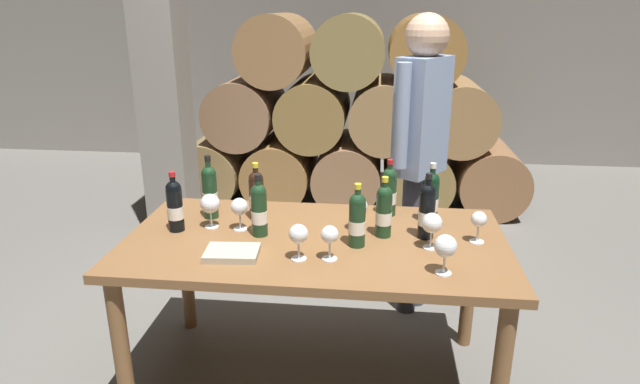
# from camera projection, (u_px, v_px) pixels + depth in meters

# --- Properties ---
(ground_plane) EXTENTS (14.00, 14.00, 0.00)m
(ground_plane) POSITION_uv_depth(u_px,v_px,m) (316.00, 379.00, 2.65)
(ground_plane) COLOR #66635E
(cellar_back_wall) EXTENTS (10.00, 0.24, 2.80)m
(cellar_back_wall) POSITION_uv_depth(u_px,v_px,m) (358.00, 38.00, 6.14)
(cellar_back_wall) COLOR gray
(cellar_back_wall) RESTS_ON ground_plane
(barrel_stack) EXTENTS (3.12, 0.90, 1.69)m
(barrel_stack) POSITION_uv_depth(u_px,v_px,m) (349.00, 122.00, 4.85)
(barrel_stack) COLOR olive
(barrel_stack) RESTS_ON ground_plane
(stone_pillar) EXTENTS (0.32, 0.32, 2.60)m
(stone_pillar) POSITION_uv_depth(u_px,v_px,m) (162.00, 71.00, 3.86)
(stone_pillar) COLOR gray
(stone_pillar) RESTS_ON ground_plane
(dining_table) EXTENTS (1.70, 0.90, 0.76)m
(dining_table) POSITION_uv_depth(u_px,v_px,m) (315.00, 257.00, 2.43)
(dining_table) COLOR brown
(dining_table) RESTS_ON ground_plane
(wine_bottle_0) EXTENTS (0.07, 0.07, 0.31)m
(wine_bottle_0) POSITION_uv_depth(u_px,v_px,m) (210.00, 191.00, 2.60)
(wine_bottle_0) COLOR #19381E
(wine_bottle_0) RESTS_ON dining_table
(wine_bottle_1) EXTENTS (0.07, 0.07, 0.28)m
(wine_bottle_1) POSITION_uv_depth(u_px,v_px,m) (357.00, 219.00, 2.29)
(wine_bottle_1) COLOR #19381E
(wine_bottle_1) RESTS_ON dining_table
(wine_bottle_2) EXTENTS (0.07, 0.07, 0.28)m
(wine_bottle_2) POSITION_uv_depth(u_px,v_px,m) (256.00, 195.00, 2.59)
(wine_bottle_2) COLOR black
(wine_bottle_2) RESTS_ON dining_table
(wine_bottle_3) EXTENTS (0.07, 0.07, 0.28)m
(wine_bottle_3) POSITION_uv_depth(u_px,v_px,m) (384.00, 211.00, 2.39)
(wine_bottle_3) COLOR #19381E
(wine_bottle_3) RESTS_ON dining_table
(wine_bottle_4) EXTENTS (0.07, 0.07, 0.29)m
(wine_bottle_4) POSITION_uv_depth(u_px,v_px,m) (431.00, 197.00, 2.54)
(wine_bottle_4) COLOR black
(wine_bottle_4) RESTS_ON dining_table
(wine_bottle_5) EXTENTS (0.07, 0.07, 0.29)m
(wine_bottle_5) POSITION_uv_depth(u_px,v_px,m) (259.00, 209.00, 2.40)
(wine_bottle_5) COLOR #19381E
(wine_bottle_5) RESTS_ON dining_table
(wine_bottle_6) EXTENTS (0.07, 0.07, 0.28)m
(wine_bottle_6) POSITION_uv_depth(u_px,v_px,m) (175.00, 205.00, 2.45)
(wine_bottle_6) COLOR black
(wine_bottle_6) RESTS_ON dining_table
(wine_bottle_7) EXTENTS (0.07, 0.07, 0.28)m
(wine_bottle_7) POSITION_uv_depth(u_px,v_px,m) (389.00, 191.00, 2.64)
(wine_bottle_7) COLOR #19381E
(wine_bottle_7) RESTS_ON dining_table
(wine_bottle_8) EXTENTS (0.07, 0.07, 0.30)m
(wine_bottle_8) POSITION_uv_depth(u_px,v_px,m) (427.00, 210.00, 2.37)
(wine_bottle_8) COLOR black
(wine_bottle_8) RESTS_ON dining_table
(wine_glass_0) EXTENTS (0.09, 0.09, 0.16)m
(wine_glass_0) POSITION_uv_depth(u_px,v_px,m) (445.00, 247.00, 2.05)
(wine_glass_0) COLOR white
(wine_glass_0) RESTS_ON dining_table
(wine_glass_1) EXTENTS (0.08, 0.08, 0.15)m
(wine_glass_1) POSITION_uv_depth(u_px,v_px,m) (298.00, 235.00, 2.17)
(wine_glass_1) COLOR white
(wine_glass_1) RESTS_ON dining_table
(wine_glass_2) EXTENTS (0.09, 0.09, 0.16)m
(wine_glass_2) POSITION_uv_depth(u_px,v_px,m) (432.00, 224.00, 2.26)
(wine_glass_2) COLOR white
(wine_glass_2) RESTS_ON dining_table
(wine_glass_3) EXTENTS (0.07, 0.07, 0.15)m
(wine_glass_3) POSITION_uv_depth(u_px,v_px,m) (330.00, 236.00, 2.17)
(wine_glass_3) COLOR white
(wine_glass_3) RESTS_ON dining_table
(wine_glass_4) EXTENTS (0.08, 0.08, 0.16)m
(wine_glass_4) POSITION_uv_depth(u_px,v_px,m) (359.00, 207.00, 2.45)
(wine_glass_4) COLOR white
(wine_glass_4) RESTS_ON dining_table
(wine_glass_5) EXTENTS (0.07, 0.07, 0.14)m
(wine_glass_5) POSITION_uv_depth(u_px,v_px,m) (479.00, 221.00, 2.33)
(wine_glass_5) COLOR white
(wine_glass_5) RESTS_ON dining_table
(wine_glass_6) EXTENTS (0.09, 0.09, 0.16)m
(wine_glass_6) POSITION_uv_depth(u_px,v_px,m) (210.00, 204.00, 2.48)
(wine_glass_6) COLOR white
(wine_glass_6) RESTS_ON dining_table
(wine_glass_7) EXTENTS (0.08, 0.08, 0.15)m
(wine_glass_7) POSITION_uv_depth(u_px,v_px,m) (239.00, 208.00, 2.46)
(wine_glass_7) COLOR white
(wine_glass_7) RESTS_ON dining_table
(tasting_notebook) EXTENTS (0.23, 0.18, 0.03)m
(tasting_notebook) POSITION_uv_depth(u_px,v_px,m) (232.00, 253.00, 2.22)
(tasting_notebook) COLOR #B2A893
(tasting_notebook) RESTS_ON dining_table
(sommelier_presenting) EXTENTS (0.33, 0.43, 1.72)m
(sommelier_presenting) POSITION_uv_depth(u_px,v_px,m) (421.00, 140.00, 2.96)
(sommelier_presenting) COLOR #383842
(sommelier_presenting) RESTS_ON ground_plane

